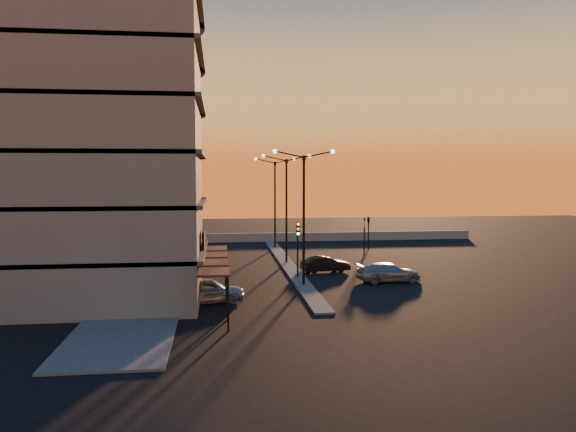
% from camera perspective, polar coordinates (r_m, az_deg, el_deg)
% --- Properties ---
extents(ground, '(120.00, 120.00, 0.00)m').
position_cam_1_polar(ground, '(39.36, 1.60, -7.15)').
color(ground, black).
rests_on(ground, ground).
extents(sidewalk_west, '(5.00, 40.00, 0.12)m').
position_cam_1_polar(sidewalk_west, '(43.10, -13.25, -6.18)').
color(sidewalk_west, '#454542').
rests_on(sidewalk_west, ground).
extents(median, '(1.20, 36.00, 0.12)m').
position_cam_1_polar(median, '(49.10, -0.16, -4.78)').
color(median, '#454542').
rests_on(median, ground).
extents(parapet, '(44.00, 0.50, 1.00)m').
position_cam_1_polar(parapet, '(65.02, -0.09, -2.15)').
color(parapet, gray).
rests_on(parapet, ground).
extents(building, '(14.35, 17.08, 25.00)m').
position_cam_1_polar(building, '(39.25, -19.36, 10.05)').
color(building, slate).
rests_on(building, ground).
extents(streetlamp_near, '(4.32, 0.32, 9.51)m').
position_cam_1_polar(streetlamp_near, '(38.63, 1.61, 1.01)').
color(streetlamp_near, black).
rests_on(streetlamp_near, ground).
extents(streetlamp_mid, '(4.32, 0.32, 9.51)m').
position_cam_1_polar(streetlamp_mid, '(48.53, -0.16, 1.68)').
color(streetlamp_mid, black).
rests_on(streetlamp_mid, ground).
extents(streetlamp_far, '(4.32, 0.32, 9.51)m').
position_cam_1_polar(streetlamp_far, '(58.46, -1.33, 2.13)').
color(streetlamp_far, black).
rests_on(streetlamp_far, ground).
extents(traffic_light_main, '(0.28, 0.44, 4.25)m').
position_cam_1_polar(traffic_light_main, '(41.70, 1.01, -2.48)').
color(traffic_light_main, black).
rests_on(traffic_light_main, ground).
extents(signal_east_a, '(0.13, 0.16, 3.60)m').
position_cam_1_polar(signal_east_a, '(54.25, 7.75, -1.96)').
color(signal_east_a, black).
rests_on(signal_east_a, ground).
extents(signal_east_b, '(0.42, 1.99, 3.60)m').
position_cam_1_polar(signal_east_b, '(58.37, 8.19, -0.37)').
color(signal_east_b, black).
rests_on(signal_east_b, ground).
extents(car_hatchback, '(4.56, 2.25, 1.50)m').
position_cam_1_polar(car_hatchback, '(34.74, -8.11, -7.48)').
color(car_hatchback, '#A4A7AC').
rests_on(car_hatchback, ground).
extents(car_sedan, '(4.04, 2.01, 1.27)m').
position_cam_1_polar(car_sedan, '(44.96, 3.81, -4.89)').
color(car_sedan, black).
rests_on(car_sedan, ground).
extents(car_wagon, '(4.79, 2.10, 1.37)m').
position_cam_1_polar(car_wagon, '(41.51, 10.21, -5.65)').
color(car_wagon, gray).
rests_on(car_wagon, ground).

